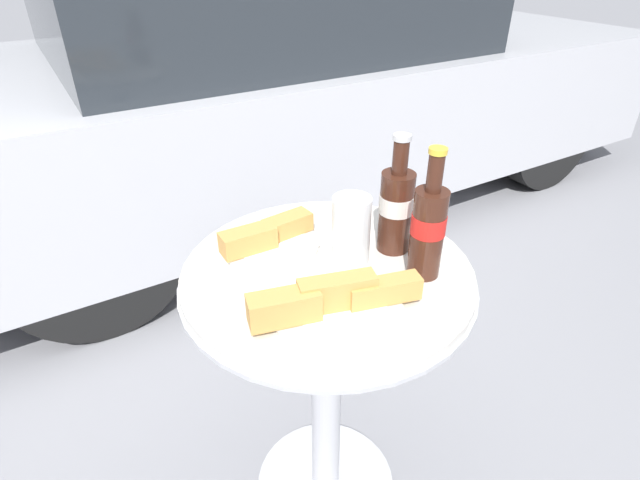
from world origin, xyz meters
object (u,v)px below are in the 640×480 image
Objects in this scene: bistro_table at (327,344)px; lunch_plate_far at (334,303)px; cola_bottle_right at (428,228)px; drinking_glass at (351,233)px; parked_car at (288,85)px; lunch_plate_near at (269,240)px; cola_bottle_left at (396,207)px.

lunch_plate_far reaches higher than bistro_table.
cola_bottle_right is (0.15, -0.11, 0.31)m from bistro_table.
parked_car is at bearing 65.86° from drinking_glass.
drinking_glass is 0.67× the size of lunch_plate_near.
lunch_plate_far is (-0.12, -0.13, -0.04)m from drinking_glass.
bistro_table is 5.14× the size of drinking_glass.
lunch_plate_near is (-0.07, 0.13, 0.22)m from bistro_table.
lunch_plate_far is 2.06m from parked_car.
bistro_table is 0.27m from drinking_glass.
parked_car is (0.68, 1.84, -0.23)m from cola_bottle_right.
bistro_table is 0.27m from lunch_plate_far.
drinking_glass is 0.04× the size of parked_car.
parked_car reaches higher than lunch_plate_near.
lunch_plate_far is (0.00, -0.25, 0.00)m from lunch_plate_near.
cola_bottle_left is at bearing -31.29° from lunch_plate_near.
bistro_table is 3.43× the size of lunch_plate_near.
cola_bottle_right reaches higher than cola_bottle_left.
lunch_plate_near is 0.69× the size of lunch_plate_far.
drinking_glass is at bearing 130.84° from cola_bottle_right.
bistro_table is at bearing 177.19° from cola_bottle_left.
drinking_glass reaches higher than lunch_plate_near.
cola_bottle_left is 0.06× the size of parked_car.
cola_bottle_left is at bearing -111.13° from parked_car.
lunch_plate_near is 1.84m from parked_car.
drinking_glass is 0.18m from lunch_plate_far.
parked_car is (0.89, 1.85, -0.16)m from lunch_plate_far.
lunch_plate_near is (-0.22, 0.24, -0.08)m from cola_bottle_right.
parked_car reaches higher than bistro_table.
cola_bottle_left is 0.11m from drinking_glass.
parked_car is at bearing 68.87° from cola_bottle_left.
lunch_plate_far is (-0.22, -0.12, -0.07)m from cola_bottle_left.
cola_bottle_right is at bearing -49.16° from drinking_glass.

